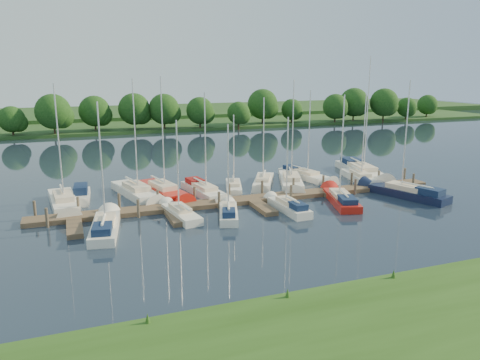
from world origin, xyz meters
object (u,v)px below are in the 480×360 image
object	(u,v)px
dock	(253,201)
motorboat	(81,196)
sailboat_s_2	(228,214)
sailboat_n_0	(64,204)
sailboat_n_5	(234,188)

from	to	relation	value
dock	motorboat	world-z (taller)	motorboat
motorboat	sailboat_s_2	xyz separation A→B (m)	(11.54, -10.29, -0.04)
sailboat_n_0	motorboat	bearing A→B (deg)	-133.38
sailboat_n_0	sailboat_s_2	distance (m)	15.51
sailboat_n_5	sailboat_n_0	bearing A→B (deg)	18.06
dock	sailboat_n_0	bearing A→B (deg)	163.14
sailboat_n_0	sailboat_n_5	xyz separation A→B (m)	(16.63, 0.15, -0.01)
dock	motorboat	bearing A→B (deg)	154.99
dock	sailboat_n_5	distance (m)	5.22
motorboat	sailboat_n_5	world-z (taller)	sailboat_n_5
dock	sailboat_s_2	size ratio (longest dim) A/B	4.83
dock	sailboat_n_0	distance (m)	17.48
dock	sailboat_n_5	size ratio (longest dim) A/B	4.87
sailboat_n_0	sailboat_s_2	world-z (taller)	sailboat_n_0
sailboat_n_5	dock	bearing A→B (deg)	108.60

